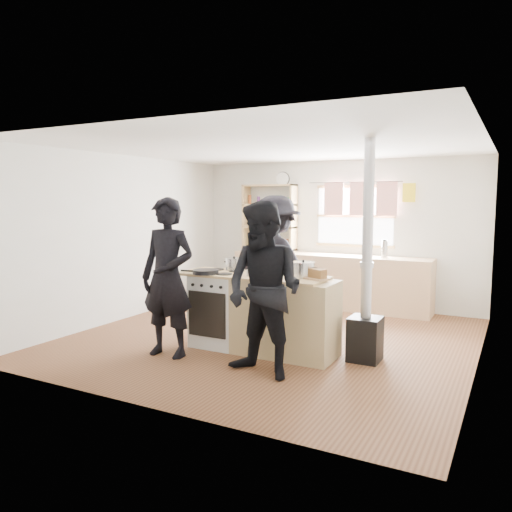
# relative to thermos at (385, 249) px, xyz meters

# --- Properties ---
(ground) EXTENTS (5.00, 5.00, 0.01)m
(ground) POSITION_rel_thermos_xyz_m (-0.93, -2.22, -1.04)
(ground) COLOR brown
(ground) RESTS_ON ground
(back_counter) EXTENTS (3.40, 0.55, 0.90)m
(back_counter) POSITION_rel_thermos_xyz_m (-0.93, 0.00, -0.59)
(back_counter) COLOR tan
(back_counter) RESTS_ON ground
(shelving_unit) EXTENTS (1.00, 0.28, 1.20)m
(shelving_unit) POSITION_rel_thermos_xyz_m (-2.13, 0.12, 0.48)
(shelving_unit) COLOR tan
(shelving_unit) RESTS_ON back_counter
(thermos) EXTENTS (0.10, 0.10, 0.27)m
(thermos) POSITION_rel_thermos_xyz_m (0.00, 0.00, 0.00)
(thermos) COLOR silver
(thermos) RESTS_ON back_counter
(cooking_island) EXTENTS (1.97, 0.64, 0.93)m
(cooking_island) POSITION_rel_thermos_xyz_m (-0.79, -2.77, -0.57)
(cooking_island) COLOR white
(cooking_island) RESTS_ON ground
(skillet_greens) EXTENTS (0.36, 0.36, 0.05)m
(skillet_greens) POSITION_rel_thermos_xyz_m (-1.46, -2.98, -0.08)
(skillet_greens) COLOR black
(skillet_greens) RESTS_ON cooking_island
(roast_tray) EXTENTS (0.38, 0.36, 0.08)m
(roast_tray) POSITION_rel_thermos_xyz_m (-0.81, -2.75, -0.06)
(roast_tray) COLOR silver
(roast_tray) RESTS_ON cooking_island
(stockpot_stove) EXTENTS (0.22, 0.22, 0.18)m
(stockpot_stove) POSITION_rel_thermos_xyz_m (-1.30, -2.56, -0.03)
(stockpot_stove) COLOR #B7B7BA
(stockpot_stove) RESTS_ON cooking_island
(stockpot_counter) EXTENTS (0.27, 0.27, 0.21)m
(stockpot_counter) POSITION_rel_thermos_xyz_m (-0.30, -2.68, -0.02)
(stockpot_counter) COLOR silver
(stockpot_counter) RESTS_ON cooking_island
(bread_board) EXTENTS (0.33, 0.29, 0.12)m
(bread_board) POSITION_rel_thermos_xyz_m (-0.10, -2.76, -0.06)
(bread_board) COLOR tan
(bread_board) RESTS_ON cooking_island
(flue_heater) EXTENTS (0.35, 0.35, 2.50)m
(flue_heater) POSITION_rel_thermos_xyz_m (0.41, -2.54, -0.39)
(flue_heater) COLOR black
(flue_heater) RESTS_ON ground
(person_near_left) EXTENTS (0.71, 0.49, 1.86)m
(person_near_left) POSITION_rel_thermos_xyz_m (-1.69, -3.43, -0.11)
(person_near_left) COLOR black
(person_near_left) RESTS_ON ground
(person_near_right) EXTENTS (0.99, 0.83, 1.82)m
(person_near_right) POSITION_rel_thermos_xyz_m (-0.37, -3.53, -0.13)
(person_near_right) COLOR black
(person_near_right) RESTS_ON ground
(person_far) EXTENTS (1.31, 0.87, 1.89)m
(person_far) POSITION_rel_thermos_xyz_m (-1.07, -1.81, -0.09)
(person_far) COLOR black
(person_far) RESTS_ON ground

